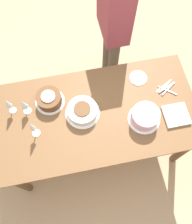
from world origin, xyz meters
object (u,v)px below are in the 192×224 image
at_px(wine_glass_far, 8,103).
at_px(person_cutting, 114,15).
at_px(cake_front_chocolate, 49,99).
at_px(wine_glass_near, 32,127).
at_px(cake_back_decorated, 145,117).
at_px(cake_center_white, 82,111).
at_px(wine_glass_extra, 24,104).

bearing_deg(wine_glass_far, person_cutting, -147.33).
bearing_deg(cake_front_chocolate, wine_glass_near, 60.77).
bearing_deg(wine_glass_far, cake_back_decorated, 164.59).
distance_m(cake_center_white, wine_glass_near, 0.41).
bearing_deg(cake_center_white, cake_back_decorated, 162.36).
relative_size(cake_center_white, cake_back_decorated, 1.08).
height_order(wine_glass_near, wine_glass_extra, wine_glass_near).
bearing_deg(wine_glass_extra, wine_glass_near, 103.69).
height_order(cake_center_white, wine_glass_near, wine_glass_near).
bearing_deg(cake_center_white, wine_glass_extra, -13.54).
bearing_deg(wine_glass_far, wine_glass_near, 125.70).
relative_size(cake_center_white, cake_front_chocolate, 1.15).
distance_m(wine_glass_near, person_cutting, 1.18).
distance_m(wine_glass_near, wine_glass_far, 0.29).
bearing_deg(cake_back_decorated, wine_glass_far, -15.41).
bearing_deg(cake_front_chocolate, wine_glass_extra, 13.92).
relative_size(cake_back_decorated, wine_glass_near, 1.20).
relative_size(cake_front_chocolate, wine_glass_near, 1.12).
bearing_deg(wine_glass_near, cake_center_white, -165.69).
relative_size(cake_back_decorated, wine_glass_far, 1.25).
xyz_separation_m(wine_glass_near, person_cutting, (-0.81, -0.86, 0.07)).
distance_m(wine_glass_near, wine_glass_extra, 0.21).
bearing_deg(wine_glass_extra, person_cutting, -142.75).
distance_m(cake_front_chocolate, cake_back_decorated, 0.78).
bearing_deg(cake_front_chocolate, cake_back_decorated, 157.18).
relative_size(cake_back_decorated, person_cutting, 0.16).
xyz_separation_m(wine_glass_far, wine_glass_extra, (-0.12, 0.03, -0.01)).
bearing_deg(person_cutting, wine_glass_extra, -54.19).
bearing_deg(wine_glass_near, person_cutting, -133.34).
bearing_deg(cake_back_decorated, cake_center_white, -17.64).
bearing_deg(cake_center_white, cake_front_chocolate, -31.70).
bearing_deg(person_cutting, cake_center_white, -30.49).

